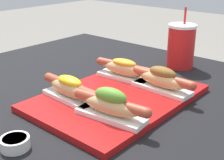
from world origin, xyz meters
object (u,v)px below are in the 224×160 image
Objects in this scene: hot_dog_3 at (124,69)px; drink_cup at (181,46)px; serving_tray at (117,98)px; hot_dog_1 at (162,80)px; hot_dog_0 at (111,105)px; hot_dog_2 at (70,88)px; sauce_bowl at (15,142)px.

drink_cup is at bearing -10.75° from hot_dog_3.
drink_cup is (0.39, 0.02, 0.07)m from serving_tray.
hot_dog_1 is 1.00× the size of hot_dog_3.
drink_cup is (0.50, 0.09, 0.03)m from hot_dog_0.
serving_tray is at bearing -34.67° from hot_dog_2.
hot_dog_1 is (0.23, -0.00, -0.00)m from hot_dog_0.
hot_dog_1 reaches higher than serving_tray.
hot_dog_2 is 0.50m from drink_cup.
hot_dog_0 is at bearing -22.31° from sauce_bowl.
hot_dog_2 is at bearing 145.33° from serving_tray.
hot_dog_2 is (0.01, 0.15, -0.00)m from hot_dog_0.
hot_dog_3 is at bearing 30.42° from serving_tray.
hot_dog_1 reaches higher than hot_dog_3.
hot_dog_3 is 0.99× the size of drink_cup.
hot_dog_3 is 0.45m from sauce_bowl.
hot_dog_3 is 3.45× the size of sauce_bowl.
hot_dog_2 is at bearing 16.87° from sauce_bowl.
sauce_bowl is at bearing -179.52° from drink_cup.
hot_dog_2 is 0.23m from sauce_bowl.
sauce_bowl is (-0.44, 0.09, -0.04)m from hot_dog_1.
drink_cup reaches higher than hot_dog_1.
sauce_bowl is (-0.33, 0.01, 0.01)m from serving_tray.
hot_dog_1 reaches higher than hot_dog_2.
drink_cup is (0.27, -0.05, 0.03)m from hot_dog_3.
hot_dog_1 is at bearing -35.90° from serving_tray.
serving_tray is 2.17× the size of hot_dog_1.
hot_dog_1 is 1.00× the size of hot_dog_2.
hot_dog_3 is (0.00, 0.15, -0.00)m from hot_dog_1.
hot_dog_0 reaches higher than sauce_bowl.
hot_dog_2 is 0.22m from hot_dog_3.
hot_dog_0 is at bearing -92.91° from hot_dog_2.
hot_dog_0 is 0.99× the size of hot_dog_1.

